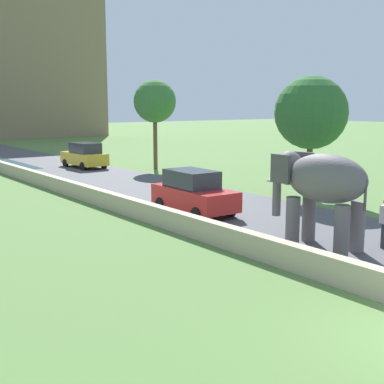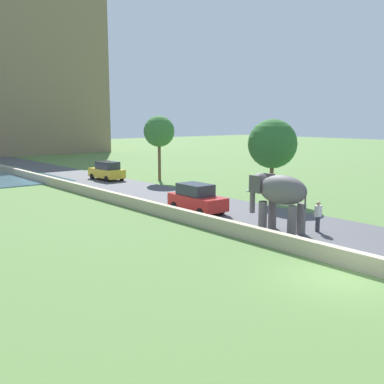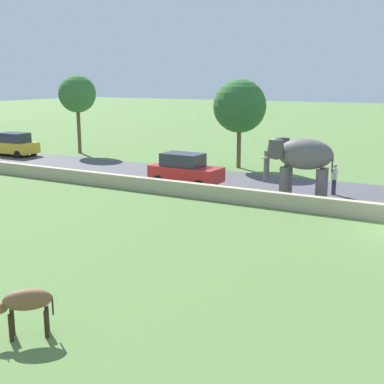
# 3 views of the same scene
# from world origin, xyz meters

# --- Properties ---
(road_surface) EXTENTS (7.00, 120.00, 0.06)m
(road_surface) POSITION_xyz_m (5.00, 20.00, 0.03)
(road_surface) COLOR #4C4C51
(road_surface) RESTS_ON ground
(barrier_wall) EXTENTS (0.40, 110.00, 0.72)m
(barrier_wall) POSITION_xyz_m (1.20, 18.00, 0.36)
(barrier_wall) COLOR tan
(barrier_wall) RESTS_ON ground
(elephant) EXTENTS (1.61, 3.52, 2.99)m
(elephant) POSITION_xyz_m (3.41, 5.82, 2.04)
(elephant) COLOR #605B5B
(elephant) RESTS_ON ground
(person_beside_elephant) EXTENTS (0.36, 0.22, 1.63)m
(person_beside_elephant) POSITION_xyz_m (4.93, 4.48, 0.87)
(person_beside_elephant) COLOR #33333D
(person_beside_elephant) RESTS_ON ground
(car_red) EXTENTS (1.88, 4.04, 1.80)m
(car_red) POSITION_xyz_m (3.43, 12.27, 0.90)
(car_red) COLOR red
(car_red) RESTS_ON ground
(car_yellow) EXTENTS (1.95, 4.08, 1.80)m
(car_yellow) POSITION_xyz_m (6.58, 29.19, 0.90)
(car_yellow) COLOR gold
(car_yellow) RESTS_ON ground
(cow_brown) EXTENTS (1.18, 1.26, 1.15)m
(cow_brown) POSITION_xyz_m (-13.03, 7.00, 0.84)
(cow_brown) COLOR brown
(cow_brown) RESTS_ON ground
(tree_near) EXTENTS (2.90, 2.90, 6.09)m
(tree_near) POSITION_xyz_m (10.38, 25.91, 4.61)
(tree_near) COLOR brown
(tree_near) RESTS_ON ground
(tree_mid) EXTENTS (3.46, 3.46, 5.79)m
(tree_mid) POSITION_xyz_m (10.24, 12.09, 4.04)
(tree_mid) COLOR brown
(tree_mid) RESTS_ON ground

